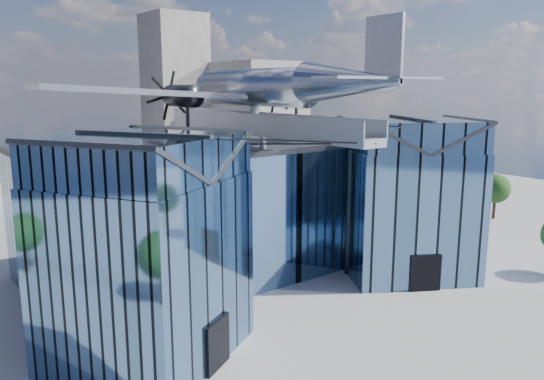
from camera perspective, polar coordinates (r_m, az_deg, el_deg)
ground_plane at (r=36.32m, az=1.96°, el=-11.71°), size 120.00×120.00×0.00m
museum at (r=39.08m, az=-3.41°, el=-1.53°), size 32.88×24.50×17.60m
bg_towers at (r=79.71m, az=-21.03°, el=7.48°), size 77.00×24.50×26.00m
tree_side_e at (r=61.45m, az=22.92°, el=0.13°), size 3.32×3.32×4.87m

